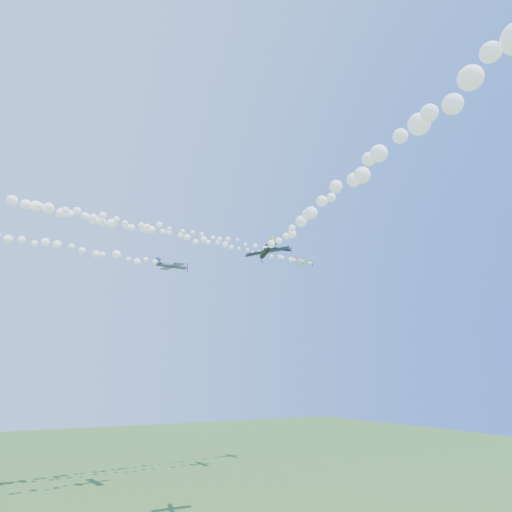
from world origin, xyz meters
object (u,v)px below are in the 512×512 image
plane_navy (282,249)px  plane_grey (172,266)px  plane_white (304,262)px  plane_black (267,251)px

plane_navy → plane_grey: bearing=-174.3°
plane_white → plane_navy: bearing=-155.8°
plane_white → plane_navy: plane_white is taller
plane_white → plane_grey: size_ratio=0.85×
plane_white → plane_navy: size_ratio=1.04×
plane_navy → plane_black: plane_navy is taller
plane_white → plane_grey: plane_white is taller
plane_navy → plane_black: size_ratio=0.89×
plane_white → plane_black: bearing=-139.9°
plane_navy → plane_grey: 30.42m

